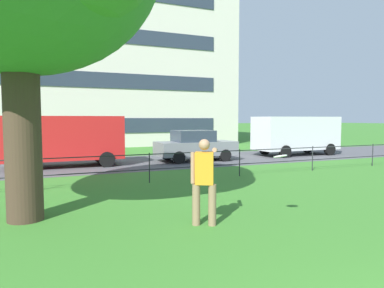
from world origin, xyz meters
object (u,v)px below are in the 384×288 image
(frisbee, at_px, (280,156))
(person_thrower, at_px, (204,179))
(apartment_building_background, at_px, (43,47))
(car_grey_center, at_px, (195,145))
(panel_van_right, at_px, (64,138))
(panel_van_far_right, at_px, (296,133))

(frisbee, bearing_deg, person_thrower, 160.12)
(person_thrower, distance_m, frisbee, 1.59)
(frisbee, bearing_deg, apartment_building_background, 98.04)
(frisbee, relative_size, car_grey_center, 0.08)
(panel_van_right, height_order, car_grey_center, panel_van_right)
(frisbee, xyz_separation_m, car_grey_center, (2.74, 10.38, -0.59))
(frisbee, height_order, panel_van_right, panel_van_right)
(frisbee, xyz_separation_m, apartment_building_background, (-3.95, 27.99, 6.97))
(frisbee, distance_m, apartment_building_background, 29.12)
(person_thrower, bearing_deg, apartment_building_background, 95.24)
(frisbee, bearing_deg, panel_van_right, 107.73)
(frisbee, distance_m, panel_van_right, 11.27)
(car_grey_center, distance_m, panel_van_far_right, 6.64)
(person_thrower, xyz_separation_m, car_grey_center, (4.18, 9.86, -0.15))
(person_thrower, relative_size, apartment_building_background, 0.06)
(person_thrower, relative_size, panel_van_right, 0.34)
(person_thrower, xyz_separation_m, panel_van_right, (-2.00, 10.22, 0.34))
(frisbee, distance_m, car_grey_center, 10.75)
(panel_van_right, xyz_separation_m, apartment_building_background, (-0.52, 17.25, 7.07))
(person_thrower, xyz_separation_m, frisbee, (1.43, -0.52, 0.44))
(car_grey_center, bearing_deg, panel_van_far_right, 2.58)
(panel_van_far_right, bearing_deg, panel_van_right, 179.73)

